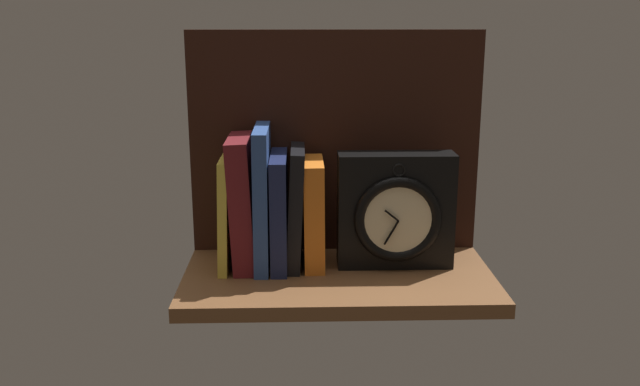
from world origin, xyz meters
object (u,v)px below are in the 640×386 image
at_px(book_orange_pandolfini, 314,213).
at_px(framed_clock, 396,212).
at_px(book_maroon_dawkins, 243,202).
at_px(book_navy_bierce, 279,211).
at_px(book_blue_modern, 262,197).
at_px(book_black_skeptic, 295,207).
at_px(book_yellow_seinlanguage, 226,211).

relative_size(book_orange_pandolfini, framed_clock, 0.93).
xyz_separation_m(book_maroon_dawkins, book_navy_bierce, (0.06, -0.00, -0.02)).
xyz_separation_m(book_blue_modern, book_navy_bierce, (0.03, -0.00, -0.02)).
xyz_separation_m(book_blue_modern, framed_clock, (0.24, -0.02, -0.02)).
distance_m(book_maroon_dawkins, book_black_skeptic, 0.09).
xyz_separation_m(book_yellow_seinlanguage, book_maroon_dawkins, (0.03, 0.00, 0.02)).
distance_m(book_maroon_dawkins, book_orange_pandolfini, 0.13).
xyz_separation_m(book_maroon_dawkins, book_black_skeptic, (0.09, 0.00, -0.01)).
bearing_deg(book_maroon_dawkins, book_yellow_seinlanguage, 180.00).
bearing_deg(book_navy_bierce, book_blue_modern, 180.00).
relative_size(book_maroon_dawkins, book_black_skeptic, 1.09).
bearing_deg(framed_clock, book_black_skeptic, 175.22).
xyz_separation_m(book_navy_bierce, framed_clock, (0.21, -0.02, 0.00)).
bearing_deg(book_navy_bierce, book_maroon_dawkins, 180.00).
bearing_deg(book_blue_modern, book_orange_pandolfini, 0.00).
distance_m(book_black_skeptic, book_orange_pandolfini, 0.03).
relative_size(book_blue_modern, book_navy_bierce, 1.24).
bearing_deg(book_yellow_seinlanguage, book_orange_pandolfini, 0.00).
distance_m(book_blue_modern, book_navy_bierce, 0.04).
bearing_deg(book_yellow_seinlanguage, framed_clock, -2.83).
distance_m(book_navy_bierce, framed_clock, 0.21).
relative_size(book_yellow_seinlanguage, book_blue_modern, 0.80).
height_order(book_maroon_dawkins, book_navy_bierce, book_maroon_dawkins).
xyz_separation_m(book_maroon_dawkins, framed_clock, (0.27, -0.02, -0.02)).
distance_m(book_orange_pandolfini, framed_clock, 0.15).
xyz_separation_m(book_navy_bierce, book_black_skeptic, (0.03, 0.00, 0.01)).
bearing_deg(book_yellow_seinlanguage, book_blue_modern, 0.00).
relative_size(book_maroon_dawkins, book_orange_pandolfini, 1.22).
bearing_deg(book_blue_modern, book_black_skeptic, 0.00).
distance_m(book_yellow_seinlanguage, book_navy_bierce, 0.10).
bearing_deg(book_yellow_seinlanguage, book_navy_bierce, -0.00).
xyz_separation_m(book_yellow_seinlanguage, book_navy_bierce, (0.10, -0.00, 0.00)).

